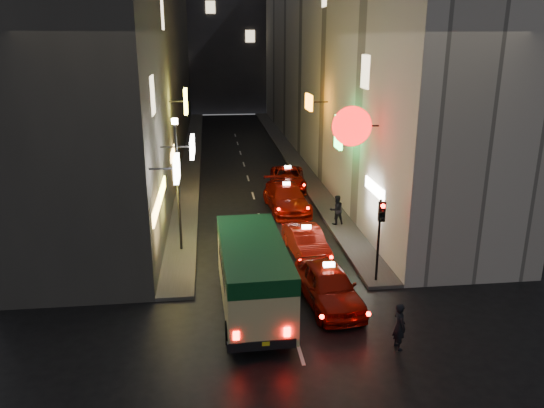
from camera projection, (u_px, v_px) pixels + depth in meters
name	position (u px, v px, depth m)	size (l,w,h in m)	color
building_left	(139.00, 48.00, 42.13)	(7.58, 52.00, 18.00)	#363331
building_right	(336.00, 48.00, 43.93)	(8.16, 52.00, 18.00)	#B8B2A9
building_far	(225.00, 29.00, 72.75)	(30.00, 10.00, 22.00)	#343439
sidewalk_left	(192.00, 157.00, 45.23)	(1.50, 52.00, 0.15)	#484643
sidewalk_right	(290.00, 154.00, 46.18)	(1.50, 52.00, 0.15)	#484643
minibus	(253.00, 269.00, 19.29)	(2.43, 6.49, 2.77)	#D0C282
taxi_near	(328.00, 282.00, 20.13)	(2.91, 5.89, 1.97)	maroon
taxi_second	(306.00, 240.00, 24.72)	(2.51, 5.06, 1.72)	maroon
taxi_third	(286.00, 196.00, 31.19)	(2.69, 5.85, 1.99)	maroon
taxi_far	(288.00, 177.00, 35.85)	(2.58, 5.28, 1.79)	maroon
pedestrian_crossing	(400.00, 323.00, 17.23)	(0.60, 0.39, 1.82)	black
pedestrian_sidewalk	(337.00, 208.00, 28.42)	(0.69, 0.43, 1.83)	black
traffic_light	(381.00, 223.00, 21.19)	(0.26, 0.43, 3.50)	black
lamp_post	(178.00, 176.00, 24.24)	(0.28, 0.28, 6.22)	black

